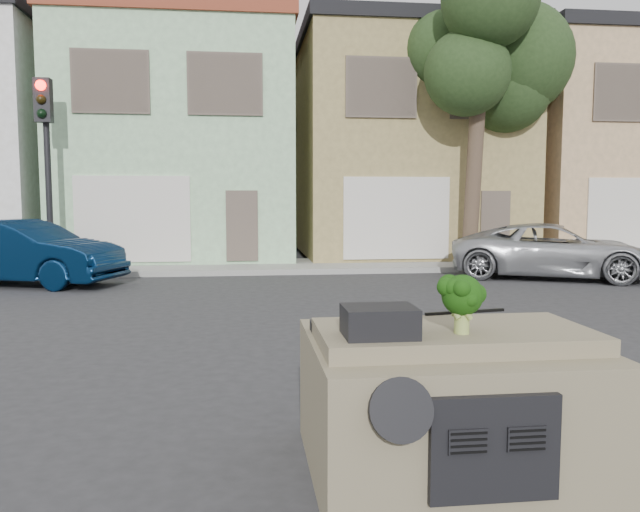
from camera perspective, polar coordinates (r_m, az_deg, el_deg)
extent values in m
plane|color=#303033|center=(7.78, 4.26, -9.88)|extent=(120.00, 120.00, 0.00)
cube|color=gray|center=(18.03, -2.20, -0.92)|extent=(40.00, 3.00, 0.15)
cube|color=#A2D09F|center=(22.03, -12.36, 9.73)|extent=(7.20, 8.20, 7.55)
cube|color=#9B8953|center=(22.60, 7.22, 9.70)|extent=(7.20, 8.20, 7.55)
cube|color=tan|center=(25.48, 24.01, 8.79)|extent=(7.20, 8.20, 7.55)
imported|color=#061B37|center=(16.20, -25.44, -2.42)|extent=(4.91, 3.03, 1.53)
imported|color=#B1B2B7|center=(16.99, 20.48, -1.90)|extent=(5.52, 4.20, 1.39)
cube|color=black|center=(17.61, -23.68, 6.55)|extent=(0.40, 0.40, 5.10)
cube|color=#253B1B|center=(18.47, 13.95, 12.05)|extent=(4.40, 4.00, 8.50)
cube|color=#796F54|center=(4.83, 11.36, -12.60)|extent=(2.00, 1.80, 1.12)
cube|color=black|center=(4.19, 5.44, -5.97)|extent=(0.48, 0.38, 0.20)
cube|color=black|center=(5.13, 13.13, -5.00)|extent=(0.69, 0.15, 0.02)
cube|color=#113309|center=(4.35, 12.87, -4.25)|extent=(0.38, 0.38, 0.41)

